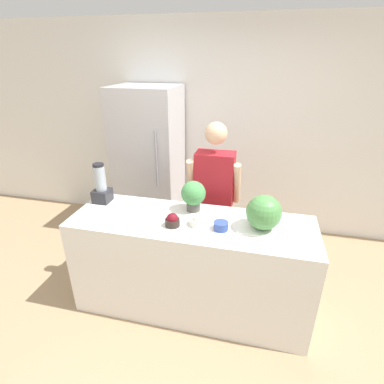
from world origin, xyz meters
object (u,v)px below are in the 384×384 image
bowl_small_blue (221,226)px  potted_plant (193,194)px  person (214,199)px  bowl_cream (198,221)px  refrigerator (150,163)px  bowl_cherries (172,221)px  blender (101,186)px  watermelon (264,212)px

bowl_small_blue → potted_plant: 0.41m
person → bowl_cream: 0.68m
bowl_cream → bowl_small_blue: bearing=-7.5°
bowl_cream → person: bearing=88.2°
potted_plant → refrigerator: bearing=127.4°
bowl_cream → refrigerator: bearing=124.9°
bowl_cherries → bowl_cream: bowl_cherries is taller
person → blender: size_ratio=4.30×
watermelon → blender: bearing=173.9°
person → watermelon: person is taller
refrigerator → bowl_small_blue: (1.11, -1.34, 0.02)m
bowl_cherries → bowl_cream: (0.20, 0.06, -0.01)m
potted_plant → blender: bearing=-178.1°
watermelon → potted_plant: bearing=162.7°
bowl_cherries → potted_plant: potted_plant is taller
refrigerator → watermelon: (1.43, -1.26, 0.14)m
refrigerator → bowl_cherries: 1.55m
refrigerator → bowl_small_blue: refrigerator is taller
blender → potted_plant: size_ratio=1.37×
bowl_cherries → potted_plant: size_ratio=0.44×
bowl_cream → potted_plant: (-0.09, 0.24, 0.12)m
refrigerator → potted_plant: refrigerator is taller
person → bowl_cream: person is taller
person → bowl_cream: (-0.02, -0.67, 0.12)m
watermelon → blender: (-1.47, 0.16, 0.00)m
refrigerator → watermelon: bearing=-41.5°
bowl_cherries → bowl_cream: size_ratio=0.88×
watermelon → bowl_cream: 0.53m
bowl_cream → potted_plant: size_ratio=0.49×
person → blender: bearing=-155.0°
refrigerator → person: 1.14m
bowl_cream → potted_plant: bearing=111.4°
watermelon → blender: size_ratio=0.73×
bowl_cream → blender: size_ratio=0.36×
person → blender: (-0.98, -0.46, 0.24)m
bowl_cream → blender: bearing=167.7°
bowl_cherries → watermelon: bearing=9.0°
bowl_cherries → blender: blender is taller
bowl_cream → blender: blender is taller
refrigerator → bowl_cherries: size_ratio=15.55×
person → blender: 1.11m
bowl_cherries → bowl_small_blue: bearing=5.0°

